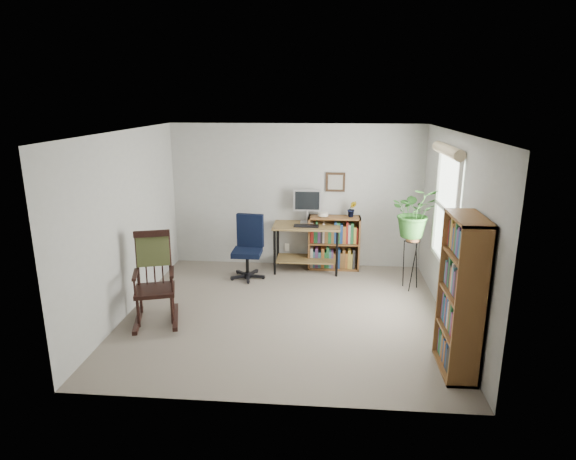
# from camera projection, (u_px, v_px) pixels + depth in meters

# --- Properties ---
(floor) EXTENTS (4.20, 4.00, 0.00)m
(floor) POSITION_uv_depth(u_px,v_px,m) (285.00, 313.00, 6.48)
(floor) COLOR gray
(floor) RESTS_ON ground
(ceiling) EXTENTS (4.20, 4.00, 0.00)m
(ceiling) POSITION_uv_depth(u_px,v_px,m) (285.00, 132.00, 5.84)
(ceiling) COLOR silver
(ceiling) RESTS_ON ground
(wall_back) EXTENTS (4.20, 0.00, 2.40)m
(wall_back) POSITION_uv_depth(u_px,v_px,m) (296.00, 196.00, 8.08)
(wall_back) COLOR #AFAFAB
(wall_back) RESTS_ON ground
(wall_front) EXTENTS (4.20, 0.00, 2.40)m
(wall_front) POSITION_uv_depth(u_px,v_px,m) (265.00, 286.00, 4.24)
(wall_front) COLOR #AFAFAB
(wall_front) RESTS_ON ground
(wall_left) EXTENTS (0.00, 4.00, 2.40)m
(wall_left) POSITION_uv_depth(u_px,v_px,m) (127.00, 223.00, 6.33)
(wall_left) COLOR #AFAFAB
(wall_left) RESTS_ON ground
(wall_right) EXTENTS (0.00, 4.00, 2.40)m
(wall_right) POSITION_uv_depth(u_px,v_px,m) (453.00, 231.00, 5.98)
(wall_right) COLOR #AFAFAB
(wall_right) RESTS_ON ground
(window) EXTENTS (0.12, 1.20, 1.50)m
(window) POSITION_uv_depth(u_px,v_px,m) (446.00, 210.00, 6.22)
(window) COLOR white
(window) RESTS_ON wall_right
(desk) EXTENTS (1.09, 0.60, 0.79)m
(desk) POSITION_uv_depth(u_px,v_px,m) (306.00, 248.00, 7.99)
(desk) COLOR brown
(desk) RESTS_ON floor
(monitor) EXTENTS (0.46, 0.16, 0.56)m
(monitor) POSITION_uv_depth(u_px,v_px,m) (307.00, 206.00, 7.94)
(monitor) COLOR #B6B6BB
(monitor) RESTS_ON desk
(keyboard) EXTENTS (0.40, 0.15, 0.02)m
(keyboard) POSITION_uv_depth(u_px,v_px,m) (306.00, 226.00, 7.77)
(keyboard) COLOR black
(keyboard) RESTS_ON desk
(office_chair) EXTENTS (0.62, 0.62, 1.03)m
(office_chair) POSITION_uv_depth(u_px,v_px,m) (247.00, 247.00, 7.60)
(office_chair) COLOR black
(office_chair) RESTS_ON floor
(rocking_chair) EXTENTS (0.89, 1.16, 1.19)m
(rocking_chair) POSITION_uv_depth(u_px,v_px,m) (154.00, 278.00, 6.08)
(rocking_chair) COLOR black
(rocking_chair) RESTS_ON floor
(low_bookshelf) EXTENTS (0.86, 0.29, 0.90)m
(low_bookshelf) POSITION_uv_depth(u_px,v_px,m) (334.00, 243.00, 8.05)
(low_bookshelf) COLOR brown
(low_bookshelf) RESTS_ON floor
(tall_bookshelf) EXTENTS (0.31, 0.73, 1.68)m
(tall_bookshelf) POSITION_uv_depth(u_px,v_px,m) (461.00, 296.00, 4.92)
(tall_bookshelf) COLOR brown
(tall_bookshelf) RESTS_ON floor
(plant_stand) EXTENTS (0.27, 0.27, 0.88)m
(plant_stand) POSITION_uv_depth(u_px,v_px,m) (411.00, 261.00, 7.19)
(plant_stand) COLOR black
(plant_stand) RESTS_ON floor
(spider_plant) EXTENTS (1.69, 1.88, 1.46)m
(spider_plant) POSITION_uv_depth(u_px,v_px,m) (416.00, 188.00, 6.90)
(spider_plant) COLOR #285D20
(spider_plant) RESTS_ON plant_stand
(potted_plant_small) EXTENTS (0.13, 0.24, 0.11)m
(potted_plant_small) POSITION_uv_depth(u_px,v_px,m) (352.00, 214.00, 7.90)
(potted_plant_small) COLOR #285D20
(potted_plant_small) RESTS_ON low_bookshelf
(framed_picture) EXTENTS (0.32, 0.04, 0.32)m
(framed_picture) POSITION_uv_depth(u_px,v_px,m) (335.00, 182.00, 7.93)
(framed_picture) COLOR black
(framed_picture) RESTS_ON wall_back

